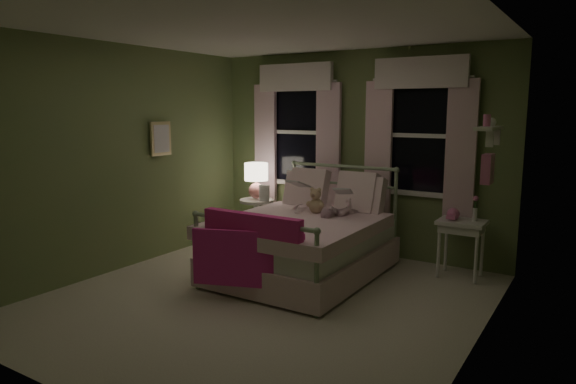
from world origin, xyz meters
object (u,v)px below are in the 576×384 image
Objects in this scene: table_lamp at (256,177)px; bed at (304,242)px; child_left at (302,188)px; nightstand_right at (462,229)px; teddy_bear at (316,203)px; nightstand_left at (257,216)px; child_right at (344,189)px.

bed is at bearing -31.29° from table_lamp.
child_left reaches higher than nightstand_right.
table_lamp is 0.75× the size of nightstand_right.
bed is 0.73m from child_left.
nightstand_right is (1.80, 0.42, -0.36)m from child_left.
child_left reaches higher than teddy_bear.
nightstand_left is 1.35× the size of table_lamp.
teddy_bear reaches higher than nightstand_right.
teddy_bear is (-0.00, 0.26, 0.41)m from bed.
child_left is at bearing -18.05° from nightstand_left.
table_lamp reaches higher than nightstand_left.
child_right reaches higher than table_lamp.
bed is 6.60× the size of teddy_bear.
nightstand_left is (-0.89, 0.29, -0.50)m from child_left.
child_left is at bearing 123.60° from bed.
nightstand_left is at bearing -177.30° from nightstand_right.
child_right is 1.57m from nightstand_left.
child_left reaches higher than table_lamp.
nightstand_right is (1.24, 0.42, -0.40)m from child_right.
teddy_bear is at bearing -20.97° from nightstand_left.
child_right is at bearing 56.40° from bed.
teddy_bear is 1.65m from nightstand_right.
child_right is at bearing -161.42° from nightstand_right.
table_lamp is at bearing 148.71° from bed.
bed reaches higher than nightstand_left.
nightstand_left and nightstand_right have the same top height.
child_left reaches higher than nightstand_left.
nightstand_left is (-1.17, 0.45, -0.37)m from teddy_bear.
bed reaches higher than teddy_bear.
nightstand_right is at bearing 2.70° from table_lamp.
bed is at bearing -90.00° from teddy_bear.
table_lamp is 2.73m from nightstand_right.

